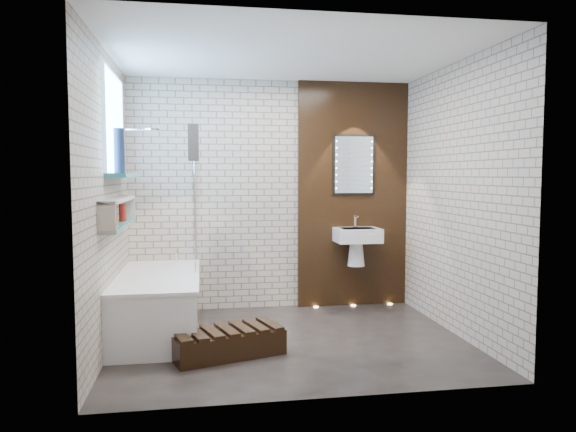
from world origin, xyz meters
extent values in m
plane|color=black|center=(0.00, 0.00, 0.00)|extent=(3.20, 3.20, 0.00)
cube|color=#B7A691|center=(0.00, 1.30, 1.30)|extent=(3.20, 0.04, 2.60)
cube|color=#B7A691|center=(0.00, -1.30, 1.30)|extent=(3.20, 0.04, 2.60)
cube|color=#B7A691|center=(-1.60, 0.00, 1.30)|extent=(0.04, 2.60, 2.60)
cube|color=#B7A691|center=(1.60, 0.00, 1.30)|extent=(0.04, 2.60, 2.60)
plane|color=white|center=(0.00, 0.00, 2.60)|extent=(3.20, 3.20, 0.00)
cube|color=black|center=(0.95, 1.27, 1.30)|extent=(1.30, 0.06, 2.60)
cube|color=#7FADE0|center=(-1.59, 0.35, 2.00)|extent=(0.03, 1.00, 0.90)
cube|color=teal|center=(-1.51, 0.35, 1.53)|extent=(0.18, 1.00, 0.04)
cube|color=teal|center=(-1.53, 0.15, 1.08)|extent=(0.14, 1.30, 0.03)
cube|color=#B2A899|center=(-1.53, 0.15, 1.32)|extent=(0.14, 1.30, 0.03)
cube|color=#B2A899|center=(-1.53, -0.48, 1.20)|extent=(0.14, 0.03, 0.26)
cube|color=#B2A899|center=(-1.53, 0.79, 1.20)|extent=(0.14, 0.03, 0.26)
cube|color=white|center=(-1.23, 0.45, 0.28)|extent=(0.75, 1.70, 0.55)
cube|color=white|center=(-1.23, 0.45, 0.57)|extent=(0.79, 1.74, 0.03)
cylinder|color=silver|center=(-1.08, 1.18, 0.64)|extent=(0.04, 0.04, 0.12)
cube|color=white|center=(-0.87, 0.89, 1.28)|extent=(0.01, 0.78, 1.40)
cube|color=#282320|center=(-0.87, 0.60, 1.85)|extent=(0.10, 0.27, 0.35)
cylinder|color=silver|center=(-1.30, 0.95, 2.00)|extent=(0.18, 0.18, 0.02)
cube|color=white|center=(0.95, 1.06, 0.85)|extent=(0.50, 0.36, 0.16)
cone|color=white|center=(0.95, 1.11, 0.63)|extent=(0.20, 0.20, 0.28)
cylinder|color=silver|center=(0.95, 1.16, 1.00)|extent=(0.03, 0.03, 0.14)
cube|color=black|center=(0.95, 1.24, 1.65)|extent=(0.50, 0.02, 0.70)
cube|color=silver|center=(0.95, 1.23, 1.65)|extent=(0.45, 0.01, 0.65)
cube|color=black|center=(-0.60, -0.30, 0.10)|extent=(1.02, 0.68, 0.21)
cylinder|color=maroon|center=(-1.53, 0.38, 1.18)|extent=(0.07, 0.07, 0.17)
cylinder|color=#AB591A|center=(-1.53, -0.07, 1.14)|extent=(0.04, 0.04, 0.09)
cylinder|color=maroon|center=(-1.53, -0.29, 1.16)|extent=(0.06, 0.06, 0.13)
cylinder|color=#152039|center=(-1.50, 0.05, 1.74)|extent=(0.09, 0.09, 0.39)
cylinder|color=#FFD899|center=(0.50, 1.20, 0.01)|extent=(0.06, 0.06, 0.01)
cylinder|color=#FFD899|center=(0.95, 1.20, 0.01)|extent=(0.06, 0.06, 0.01)
cylinder|color=#FFD899|center=(1.40, 1.20, 0.01)|extent=(0.06, 0.06, 0.01)
camera|label=1|loc=(-0.81, -4.81, 1.54)|focal=33.55mm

